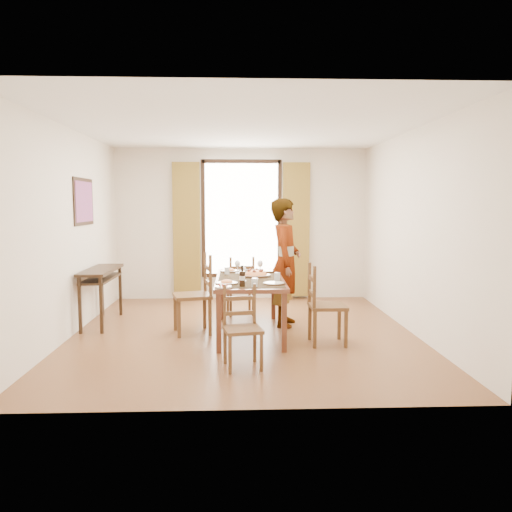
{
  "coord_description": "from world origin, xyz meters",
  "views": [
    {
      "loc": [
        -0.1,
        -6.52,
        1.72
      ],
      "look_at": [
        0.18,
        0.34,
        1.0
      ],
      "focal_mm": 35.0,
      "sensor_mm": 36.0,
      "label": 1
    }
  ],
  "objects_px": {
    "console_table": "(101,277)",
    "pasta_platter": "(255,273)",
    "dining_table": "(250,283)",
    "man": "(286,262)"
  },
  "relations": [
    {
      "from": "dining_table",
      "to": "man",
      "type": "bearing_deg",
      "value": 41.72
    },
    {
      "from": "man",
      "to": "pasta_platter",
      "type": "relative_size",
      "value": 4.49
    },
    {
      "from": "console_table",
      "to": "man",
      "type": "xyz_separation_m",
      "value": [
        2.63,
        -0.17,
        0.21
      ]
    },
    {
      "from": "console_table",
      "to": "pasta_platter",
      "type": "relative_size",
      "value": 3.0
    },
    {
      "from": "dining_table",
      "to": "pasta_platter",
      "type": "xyz_separation_m",
      "value": [
        0.08,
        0.1,
        0.12
      ]
    },
    {
      "from": "console_table",
      "to": "pasta_platter",
      "type": "distance_m",
      "value": 2.26
    },
    {
      "from": "dining_table",
      "to": "pasta_platter",
      "type": "distance_m",
      "value": 0.18
    },
    {
      "from": "console_table",
      "to": "dining_table",
      "type": "relative_size",
      "value": 0.66
    },
    {
      "from": "man",
      "to": "dining_table",
      "type": "bearing_deg",
      "value": 142.6
    },
    {
      "from": "man",
      "to": "pasta_platter",
      "type": "xyz_separation_m",
      "value": [
        -0.44,
        -0.36,
        -0.09
      ]
    }
  ]
}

